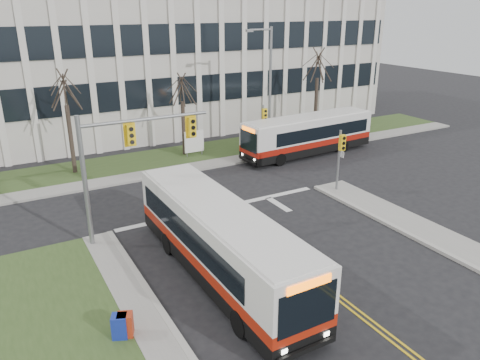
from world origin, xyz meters
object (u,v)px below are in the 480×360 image
object	(u,v)px
streetlight	(268,83)
newspaper_box_blue	(120,328)
directory_sign	(194,142)
newspaper_box_red	(126,326)
bus_main	(220,243)
bus_cross	(308,136)

from	to	relation	value
streetlight	newspaper_box_blue	xyz separation A→B (m)	(-16.01, -16.16, -4.72)
newspaper_box_blue	directory_sign	bearing A→B (deg)	82.92
streetlight	newspaper_box_blue	distance (m)	23.23
streetlight	newspaper_box_red	xyz separation A→B (m)	(-15.82, -16.17, -4.72)
bus_main	newspaper_box_blue	world-z (taller)	bus_main
newspaper_box_blue	newspaper_box_red	xyz separation A→B (m)	(0.19, -0.01, 0.00)
directory_sign	bus_cross	bearing A→B (deg)	-24.28
bus_main	bus_cross	xyz separation A→B (m)	(13.52, 12.07, -0.10)
newspaper_box_blue	newspaper_box_red	size ratio (longest dim) A/B	1.00
directory_sign	bus_main	distance (m)	16.61
bus_cross	newspaper_box_red	bearing A→B (deg)	-55.92
newspaper_box_red	bus_cross	bearing A→B (deg)	60.61
streetlight	directory_sign	size ratio (longest dim) A/B	4.60
streetlight	directory_sign	xyz separation A→B (m)	(-5.53, 1.30, -4.02)
streetlight	newspaper_box_blue	size ratio (longest dim) A/B	9.68
newspaper_box_blue	newspaper_box_red	distance (m)	0.19
directory_sign	newspaper_box_red	distance (m)	20.29
directory_sign	newspaper_box_red	world-z (taller)	directory_sign
directory_sign	bus_main	xyz separation A→B (m)	(-5.76, -15.57, 0.36)
directory_sign	bus_main	size ratio (longest dim) A/B	0.17
bus_main	newspaper_box_red	size ratio (longest dim) A/B	12.10
bus_cross	streetlight	bearing A→B (deg)	-138.28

